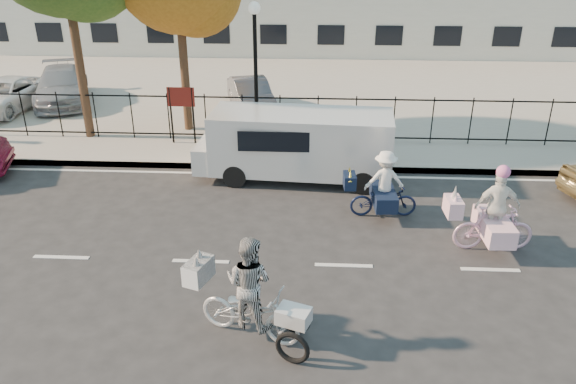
# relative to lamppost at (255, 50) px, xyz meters

# --- Properties ---
(ground) EXTENTS (120.00, 120.00, 0.00)m
(ground) POSITION_rel_lamppost_xyz_m (-0.50, -6.80, -3.11)
(ground) COLOR #333334
(road_markings) EXTENTS (60.00, 9.52, 0.01)m
(road_markings) POSITION_rel_lamppost_xyz_m (-0.50, -6.80, -3.11)
(road_markings) COLOR silver
(road_markings) RESTS_ON ground
(curb) EXTENTS (60.00, 0.10, 0.15)m
(curb) POSITION_rel_lamppost_xyz_m (-0.50, -1.75, -3.04)
(curb) COLOR #A8A399
(curb) RESTS_ON ground
(sidewalk) EXTENTS (60.00, 2.20, 0.15)m
(sidewalk) POSITION_rel_lamppost_xyz_m (-0.50, -0.70, -3.04)
(sidewalk) COLOR #A8A399
(sidewalk) RESTS_ON ground
(parking_lot) EXTENTS (60.00, 15.60, 0.15)m
(parking_lot) POSITION_rel_lamppost_xyz_m (-0.50, 8.20, -3.04)
(parking_lot) COLOR #A8A399
(parking_lot) RESTS_ON ground
(iron_fence) EXTENTS (58.00, 0.06, 1.50)m
(iron_fence) POSITION_rel_lamppost_xyz_m (-0.50, 0.40, -2.21)
(iron_fence) COLOR black
(iron_fence) RESTS_ON sidewalk
(lamppost) EXTENTS (0.36, 0.36, 4.33)m
(lamppost) POSITION_rel_lamppost_xyz_m (0.00, 0.00, 0.00)
(lamppost) COLOR black
(lamppost) RESTS_ON sidewalk
(street_sign) EXTENTS (0.85, 0.06, 1.80)m
(street_sign) POSITION_rel_lamppost_xyz_m (-2.35, 0.00, -1.70)
(street_sign) COLOR black
(street_sign) RESTS_ON sidewalk
(zebra_trike) EXTENTS (2.21, 1.44, 1.91)m
(zebra_trike) POSITION_rel_lamppost_xyz_m (0.83, -9.10, -2.38)
(zebra_trike) COLOR silver
(zebra_trike) RESTS_ON ground
(unicorn_bike) EXTENTS (1.96, 1.36, 1.98)m
(unicorn_bike) POSITION_rel_lamppost_xyz_m (5.68, -5.95, -2.38)
(unicorn_bike) COLOR #FFC2E0
(unicorn_bike) RESTS_ON ground
(bull_bike) EXTENTS (1.80, 1.24, 1.67)m
(bull_bike) POSITION_rel_lamppost_xyz_m (3.49, -4.47, -2.45)
(bull_bike) COLOR #101836
(bull_bike) RESTS_ON ground
(white_van) EXTENTS (5.44, 2.14, 1.89)m
(white_van) POSITION_rel_lamppost_xyz_m (1.37, -2.30, -2.07)
(white_van) COLOR silver
(white_van) RESTS_ON ground
(lot_car_a) EXTENTS (3.30, 4.94, 1.33)m
(lot_car_a) POSITION_rel_lamppost_xyz_m (-8.16, 4.39, -2.30)
(lot_car_a) COLOR #9B9DA3
(lot_car_a) RESTS_ON parking_lot
(lot_car_b) EXTENTS (2.39, 4.40, 1.17)m
(lot_car_b) POSITION_rel_lamppost_xyz_m (-9.81, 3.16, -2.38)
(lot_car_b) COLOR white
(lot_car_b) RESTS_ON parking_lot
(lot_car_c) EXTENTS (2.31, 3.79, 1.18)m
(lot_car_c) POSITION_rel_lamppost_xyz_m (-0.61, 3.68, -2.37)
(lot_car_c) COLOR #515259
(lot_car_c) RESTS_ON parking_lot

